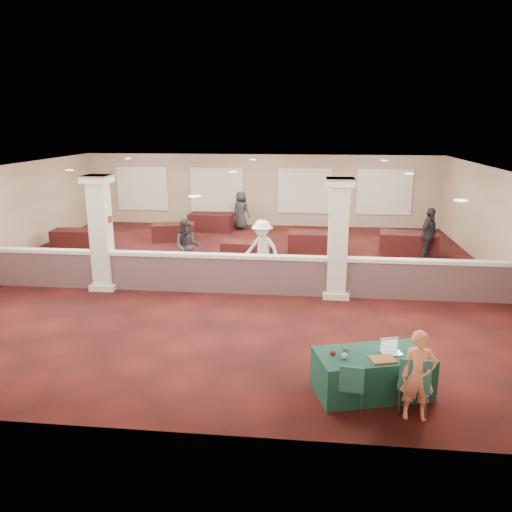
# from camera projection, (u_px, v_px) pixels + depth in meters

# --- Properties ---
(ground) EXTENTS (16.00, 16.00, 0.00)m
(ground) POSITION_uv_depth(u_px,v_px,m) (235.00, 276.00, 15.32)
(ground) COLOR #411110
(ground) RESTS_ON ground
(wall_back) EXTENTS (16.00, 0.04, 3.20)m
(wall_back) POSITION_uv_depth(u_px,v_px,m) (260.00, 190.00, 22.59)
(wall_back) COLOR #8A6D5F
(wall_back) RESTS_ON ground
(wall_front) EXTENTS (16.00, 0.04, 3.20)m
(wall_front) POSITION_uv_depth(u_px,v_px,m) (152.00, 335.00, 7.23)
(wall_front) COLOR #8A6D5F
(wall_front) RESTS_ON ground
(ceiling) EXTENTS (16.00, 16.00, 0.02)m
(ceiling) POSITION_uv_depth(u_px,v_px,m) (233.00, 171.00, 14.49)
(ceiling) COLOR silver
(ceiling) RESTS_ON wall_back
(partition_wall) EXTENTS (15.60, 0.28, 1.10)m
(partition_wall) POSITION_uv_depth(u_px,v_px,m) (226.00, 273.00, 13.74)
(partition_wall) COLOR brown
(partition_wall) RESTS_ON ground
(column_left) EXTENTS (0.72, 0.72, 3.20)m
(column_left) POSITION_uv_depth(u_px,v_px,m) (101.00, 232.00, 13.82)
(column_left) COLOR beige
(column_left) RESTS_ON ground
(column_right) EXTENTS (0.72, 0.72, 3.20)m
(column_right) POSITION_uv_depth(u_px,v_px,m) (338.00, 238.00, 13.15)
(column_right) COLOR beige
(column_right) RESTS_ON ground
(sconce_left) EXTENTS (0.12, 0.12, 0.18)m
(sconce_left) POSITION_uv_depth(u_px,v_px,m) (90.00, 219.00, 13.76)
(sconce_left) COLOR brown
(sconce_left) RESTS_ON column_left
(sconce_right) EXTENTS (0.12, 0.12, 0.18)m
(sconce_right) POSITION_uv_depth(u_px,v_px,m) (110.00, 219.00, 13.70)
(sconce_right) COLOR brown
(sconce_right) RESTS_ON column_left
(near_table) EXTENTS (2.13, 1.47, 0.74)m
(near_table) POSITION_uv_depth(u_px,v_px,m) (372.00, 373.00, 8.64)
(near_table) COLOR #0F3729
(near_table) RESTS_ON ground
(conf_chair_main) EXTENTS (0.61, 0.61, 1.01)m
(conf_chair_main) POSITION_uv_depth(u_px,v_px,m) (415.00, 381.00, 7.95)
(conf_chair_main) COLOR #1E5357
(conf_chair_main) RESTS_ON ground
(conf_chair_side) EXTENTS (0.46, 0.47, 0.82)m
(conf_chair_side) POSITION_uv_depth(u_px,v_px,m) (352.00, 383.00, 8.09)
(conf_chair_side) COLOR #1E5357
(conf_chair_side) RESTS_ON ground
(woman) EXTENTS (0.54, 0.36, 1.48)m
(woman) POSITION_uv_depth(u_px,v_px,m) (418.00, 376.00, 7.80)
(woman) COLOR #FF996E
(woman) RESTS_ON ground
(far_table_front_left) EXTENTS (1.73, 0.95, 0.68)m
(far_table_front_left) POSITION_uv_depth(u_px,v_px,m) (76.00, 239.00, 18.79)
(far_table_front_left) COLOR black
(far_table_front_left) RESTS_ON ground
(far_table_front_center) EXTENTS (1.72, 1.00, 0.66)m
(far_table_front_center) POSITION_uv_depth(u_px,v_px,m) (246.00, 251.00, 16.99)
(far_table_front_center) COLOR black
(far_table_front_center) RESTS_ON ground
(far_table_front_right) EXTENTS (1.97, 1.01, 0.79)m
(far_table_front_right) POSITION_uv_depth(u_px,v_px,m) (316.00, 243.00, 17.84)
(far_table_front_right) COLOR black
(far_table_front_right) RESTS_ON ground
(far_table_back_left) EXTENTS (1.80, 1.18, 0.67)m
(far_table_back_left) POSITION_uv_depth(u_px,v_px,m) (173.00, 232.00, 19.92)
(far_table_back_left) COLOR black
(far_table_back_left) RESTS_ON ground
(far_table_back_center) EXTENTS (1.93, 1.07, 0.76)m
(far_table_back_center) POSITION_uv_depth(u_px,v_px,m) (211.00, 222.00, 21.67)
(far_table_back_center) COLOR black
(far_table_back_center) RESTS_ON ground
(far_table_back_right) EXTENTS (2.09, 1.20, 0.81)m
(far_table_back_right) POSITION_uv_depth(u_px,v_px,m) (408.00, 244.00, 17.70)
(far_table_back_right) COLOR black
(far_table_back_right) RESTS_ON ground
(attendee_a) EXTENTS (0.88, 0.57, 1.71)m
(attendee_a) POSITION_uv_depth(u_px,v_px,m) (187.00, 247.00, 15.45)
(attendee_a) COLOR black
(attendee_a) RESTS_ON ground
(attendee_b) EXTENTS (1.25, 0.92, 1.77)m
(attendee_b) POSITION_uv_depth(u_px,v_px,m) (262.00, 249.00, 15.01)
(attendee_b) COLOR silver
(attendee_b) RESTS_ON ground
(attendee_c) EXTENTS (1.05, 1.17, 1.83)m
(attendee_c) POSITION_uv_depth(u_px,v_px,m) (429.00, 235.00, 16.79)
(attendee_c) COLOR black
(attendee_c) RESTS_ON ground
(attendee_d) EXTENTS (0.93, 0.78, 1.67)m
(attendee_d) POSITION_uv_depth(u_px,v_px,m) (241.00, 210.00, 21.91)
(attendee_d) COLOR black
(attendee_d) RESTS_ON ground
(laptop_base) EXTENTS (0.39, 0.32, 0.02)m
(laptop_base) POSITION_uv_depth(u_px,v_px,m) (392.00, 353.00, 8.54)
(laptop_base) COLOR silver
(laptop_base) RESTS_ON near_table
(laptop_screen) EXTENTS (0.33, 0.11, 0.22)m
(laptop_screen) POSITION_uv_depth(u_px,v_px,m) (389.00, 344.00, 8.62)
(laptop_screen) COLOR silver
(laptop_screen) RESTS_ON near_table
(screen_glow) EXTENTS (0.29, 0.09, 0.19)m
(screen_glow) POSITION_uv_depth(u_px,v_px,m) (389.00, 345.00, 8.62)
(screen_glow) COLOR #D2E4FC
(screen_glow) RESTS_ON near_table
(knitting) EXTENTS (0.48, 0.41, 0.03)m
(knitting) POSITION_uv_depth(u_px,v_px,m) (383.00, 359.00, 8.30)
(knitting) COLOR orange
(knitting) RESTS_ON near_table
(yarn_cream) EXTENTS (0.11, 0.11, 0.11)m
(yarn_cream) POSITION_uv_depth(u_px,v_px,m) (345.00, 356.00, 8.33)
(yarn_cream) COLOR beige
(yarn_cream) RESTS_ON near_table
(yarn_red) EXTENTS (0.10, 0.10, 0.10)m
(yarn_red) POSITION_uv_depth(u_px,v_px,m) (333.00, 353.00, 8.45)
(yarn_red) COLOR maroon
(yarn_red) RESTS_ON near_table
(yarn_grey) EXTENTS (0.11, 0.11, 0.11)m
(yarn_grey) POSITION_uv_depth(u_px,v_px,m) (346.00, 350.00, 8.56)
(yarn_grey) COLOR #47474C
(yarn_grey) RESTS_ON near_table
(scissors) EXTENTS (0.13, 0.06, 0.01)m
(scissors) POSITION_uv_depth(u_px,v_px,m) (417.00, 358.00, 8.38)
(scissors) COLOR red
(scissors) RESTS_ON near_table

